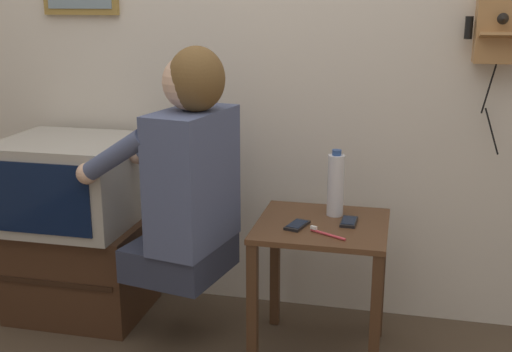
{
  "coord_description": "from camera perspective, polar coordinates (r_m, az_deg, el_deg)",
  "views": [
    {
      "loc": [
        0.62,
        -1.85,
        1.44
      ],
      "look_at": [
        0.07,
        0.5,
        0.77
      ],
      "focal_mm": 45.0,
      "sensor_mm": 36.0,
      "label": 1
    }
  ],
  "objects": [
    {
      "name": "cell_phone_held",
      "position": [
        2.51,
        3.68,
        -4.37
      ],
      "size": [
        0.09,
        0.14,
        0.01
      ],
      "rotation": [
        0.0,
        0.0,
        -0.26
      ],
      "color": "black",
      "rests_on": "side_table"
    },
    {
      "name": "wall_phone_antique",
      "position": [
        2.8,
        20.82,
        12.59
      ],
      "size": [
        0.22,
        0.19,
        0.72
      ],
      "color": "#AD7A47"
    },
    {
      "name": "tv_stand",
      "position": [
        3.15,
        -15.27,
        -7.86
      ],
      "size": [
        0.6,
        0.47,
        0.44
      ],
      "color": "#422819",
      "rests_on": "ground_plane"
    },
    {
      "name": "wall_back",
      "position": [
        2.93,
        0.9,
        12.24
      ],
      "size": [
        6.8,
        0.05,
        2.55
      ],
      "color": "beige",
      "rests_on": "ground_plane"
    },
    {
      "name": "toothbrush",
      "position": [
        2.44,
        6.16,
        -5.07
      ],
      "size": [
        0.14,
        0.09,
        0.02
      ],
      "rotation": [
        0.0,
        0.0,
        1.07
      ],
      "color": "#D83F4C",
      "rests_on": "side_table"
    },
    {
      "name": "person",
      "position": [
        2.58,
        -6.13,
        0.37
      ],
      "size": [
        0.61,
        0.52,
        0.94
      ],
      "rotation": [
        0.0,
        0.0,
        1.37
      ],
      "color": "#2D3347",
      "rests_on": "ground_plane"
    },
    {
      "name": "water_bottle",
      "position": [
        2.62,
        7.1,
        -0.77
      ],
      "size": [
        0.07,
        0.07,
        0.28
      ],
      "color": "silver",
      "rests_on": "side_table"
    },
    {
      "name": "television",
      "position": [
        3.02,
        -16.28,
        -0.54
      ],
      "size": [
        0.57,
        0.52,
        0.39
      ],
      "color": "#ADA89E",
      "rests_on": "tv_stand"
    },
    {
      "name": "cell_phone_spare",
      "position": [
        2.57,
        8.26,
        -4.04
      ],
      "size": [
        0.06,
        0.13,
        0.01
      ],
      "rotation": [
        0.0,
        0.0,
        -0.03
      ],
      "color": "black",
      "rests_on": "side_table"
    },
    {
      "name": "side_table",
      "position": [
        2.61,
        5.83,
        -6.78
      ],
      "size": [
        0.52,
        0.49,
        0.58
      ],
      "color": "#51331E",
      "rests_on": "ground_plane"
    }
  ]
}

